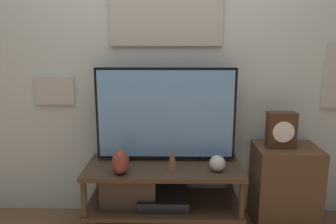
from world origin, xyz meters
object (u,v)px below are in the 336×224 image
object	(u,v)px
vase_urn_stoneware	(121,162)
vase_slim_bronze	(172,159)
mantel_clock	(281,130)
vase_round_glass	(217,163)
television	(166,114)

from	to	relation	value
vase_urn_stoneware	vase_slim_bronze	bearing A→B (deg)	10.84
mantel_clock	vase_urn_stoneware	bearing A→B (deg)	-169.60
vase_round_glass	vase_slim_bronze	world-z (taller)	vase_slim_bronze
vase_round_glass	vase_urn_stoneware	world-z (taller)	vase_urn_stoneware
vase_urn_stoneware	vase_slim_bronze	xyz separation A→B (m)	(0.35, 0.07, -0.00)
vase_urn_stoneware	television	bearing A→B (deg)	40.29
television	mantel_clock	size ratio (longest dim) A/B	3.91
vase_round_glass	mantel_clock	world-z (taller)	mantel_clock
television	mantel_clock	world-z (taller)	television
vase_urn_stoneware	mantel_clock	world-z (taller)	mantel_clock
vase_urn_stoneware	vase_slim_bronze	size ratio (longest dim) A/B	1.04
vase_round_glass	vase_urn_stoneware	bearing A→B (deg)	-175.17
vase_round_glass	vase_slim_bronze	distance (m)	0.31
vase_urn_stoneware	vase_slim_bronze	distance (m)	0.35
television	vase_round_glass	xyz separation A→B (m)	(0.36, -0.20, -0.30)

